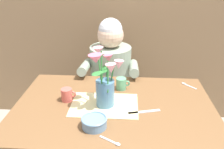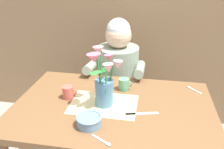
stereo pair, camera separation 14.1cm
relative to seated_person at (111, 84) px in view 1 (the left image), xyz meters
name	(u,v)px [view 1 (the left image)]	position (x,y,z in m)	size (l,w,h in m)	color
dining_table	(114,118)	(0.06, -0.62, 0.08)	(1.20, 0.80, 0.74)	brown
seated_person	(111,84)	(0.00, 0.00, 0.00)	(0.45, 0.47, 1.14)	#4C4C56
striped_placemat	(104,105)	(0.01, -0.62, 0.18)	(0.40, 0.28, 0.01)	beige
flower_vase	(105,82)	(0.01, -0.62, 0.33)	(0.22, 0.24, 0.35)	teal
ceramic_bowl	(94,122)	(-0.03, -0.83, 0.21)	(0.14, 0.14, 0.06)	#6689A8
dinner_knife	(144,112)	(0.24, -0.68, 0.18)	(0.19, 0.02, 0.01)	silver
tea_cup	(121,84)	(0.10, -0.41, 0.22)	(0.09, 0.07, 0.08)	#569970
ceramic_mug	(67,95)	(-0.23, -0.58, 0.22)	(0.09, 0.07, 0.08)	#CC564C
spoon_0	(187,85)	(0.56, -0.32, 0.18)	(0.09, 0.10, 0.01)	silver
spoon_1	(113,142)	(0.08, -0.95, 0.18)	(0.11, 0.07, 0.01)	silver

